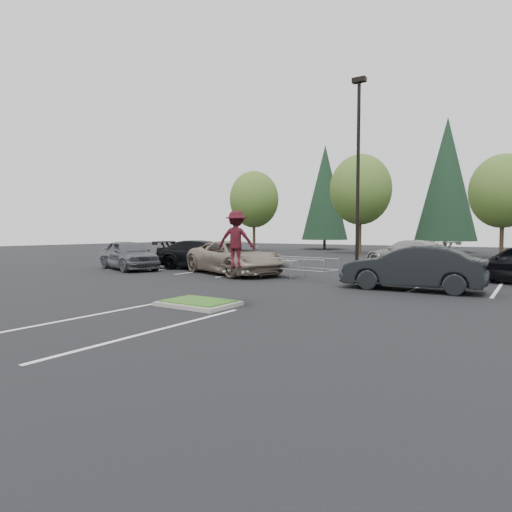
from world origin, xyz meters
The scene contains 16 objects.
ground centered at (0.00, 0.00, 0.00)m, with size 120.00×120.00×0.00m, color black.
grass_median centered at (0.00, 0.00, 0.08)m, with size 2.20×1.60×0.16m.
stall_lines centered at (-1.35, 6.02, 0.00)m, with size 22.62×17.60×0.01m.
light_pole centered at (0.50, 12.00, 4.56)m, with size 0.70×0.60×10.12m.
decid_a centered at (-18.01, 30.03, 5.58)m, with size 5.44×5.44×8.91m.
decid_b centered at (-6.01, 30.53, 6.04)m, with size 5.89×5.89×9.64m.
decid_c centered at (5.99, 29.83, 5.25)m, with size 5.12×5.12×8.38m.
conif_a centered at (-14.00, 40.00, 7.10)m, with size 5.72×5.72×13.00m.
conif_b centered at (0.00, 40.50, 7.85)m, with size 6.38×6.38×14.50m.
cart_corral centered at (-1.25, 8.05, 0.64)m, with size 3.74×1.75×1.02m.
skateboarder centered at (1.20, 0.24, 1.98)m, with size 1.21×0.97×1.83m.
car_l_tan centered at (-4.79, 8.31, 0.87)m, with size 2.88×6.25×1.74m, color gray.
car_l_black centered at (-8.08, 9.67, 0.85)m, with size 2.38×5.87×1.70m, color black.
car_l_grey centered at (-11.50, 7.00, 0.87)m, with size 2.06×5.13×1.75m, color #505258.
car_r_charc centered at (4.50, 7.00, 0.84)m, with size 1.78×5.12×1.69m, color black.
car_far_silver centered at (1.76, 18.00, 0.85)m, with size 2.37×5.83×1.69m, color #A5A49F.
Camera 1 is at (8.42, -9.65, 2.21)m, focal length 30.00 mm.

